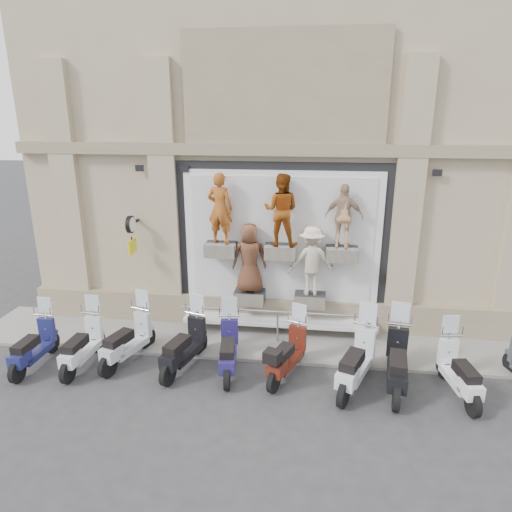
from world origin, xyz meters
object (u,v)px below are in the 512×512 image
object	(u,v)px
scooter_b	(81,336)
scooter_i	(460,362)
scooter_a	(32,337)
scooter_h	(398,353)
guard_rail	(278,327)
scooter_e	(228,340)
scooter_g	(357,352)
scooter_c	(127,331)
clock_sign_bracket	(131,230)
scooter_f	(288,346)
scooter_d	(184,337)

from	to	relation	value
scooter_b	scooter_i	bearing A→B (deg)	1.16
scooter_a	scooter_h	xyz separation A→B (m)	(8.25, 0.13, 0.12)
scooter_a	scooter_h	bearing A→B (deg)	2.33
guard_rail	scooter_h	distance (m)	3.20
scooter_a	scooter_e	xyz separation A→B (m)	(4.54, 0.35, 0.04)
scooter_b	scooter_h	size ratio (longest dim) A/B	0.89
guard_rail	scooter_b	xyz separation A→B (m)	(-4.43, -1.65, 0.31)
scooter_g	scooter_e	bearing A→B (deg)	-164.40
scooter_e	scooter_g	world-z (taller)	scooter_g
scooter_c	scooter_h	bearing A→B (deg)	13.93
scooter_b	scooter_g	world-z (taller)	scooter_g
clock_sign_bracket	scooter_e	size ratio (longest dim) A/B	0.52
guard_rail	scooter_e	size ratio (longest dim) A/B	2.59
clock_sign_bracket	scooter_h	world-z (taller)	clock_sign_bracket
scooter_g	scooter_h	world-z (taller)	scooter_h
guard_rail	scooter_f	bearing A→B (deg)	-77.03
scooter_b	scooter_d	bearing A→B (deg)	6.49
guard_rail	scooter_a	bearing A→B (deg)	-162.08
scooter_b	scooter_h	xyz separation A→B (m)	(7.12, -0.02, 0.09)
clock_sign_bracket	scooter_d	distance (m)	3.34
scooter_h	scooter_i	bearing A→B (deg)	4.34
guard_rail	scooter_a	world-z (taller)	scooter_a
scooter_a	scooter_g	bearing A→B (deg)	1.92
scooter_h	scooter_i	world-z (taller)	scooter_h
scooter_c	scooter_f	distance (m)	3.80
guard_rail	scooter_d	distance (m)	2.53
guard_rail	scooter_d	world-z (taller)	scooter_d
guard_rail	scooter_e	world-z (taller)	scooter_e
scooter_d	scooter_b	bearing A→B (deg)	-160.39
scooter_c	scooter_g	size ratio (longest dim) A/B	0.93
scooter_a	scooter_c	xyz separation A→B (m)	(2.09, 0.47, 0.05)
scooter_h	scooter_i	size ratio (longest dim) A/B	1.12
scooter_h	guard_rail	bearing A→B (deg)	156.57
scooter_c	scooter_f	bearing A→B (deg)	14.82
scooter_d	scooter_i	bearing A→B (deg)	12.15
scooter_a	scooter_b	world-z (taller)	scooter_b
scooter_a	scooter_c	size ratio (longest dim) A/B	0.94
scooter_e	clock_sign_bracket	bearing A→B (deg)	139.12
scooter_f	scooter_e	bearing A→B (deg)	-160.83
guard_rail	scooter_b	bearing A→B (deg)	-159.57
guard_rail	scooter_e	distance (m)	1.79
scooter_g	scooter_a	bearing A→B (deg)	-158.03
clock_sign_bracket	scooter_b	xyz separation A→B (m)	(-0.53, -2.12, -2.03)
clock_sign_bracket	scooter_e	world-z (taller)	clock_sign_bracket
clock_sign_bracket	scooter_c	xyz separation A→B (m)	(0.44, -1.79, -2.00)
guard_rail	scooter_i	world-z (taller)	scooter_i
clock_sign_bracket	scooter_h	size ratio (longest dim) A/B	0.48
scooter_a	scooter_d	world-z (taller)	scooter_d
guard_rail	scooter_d	bearing A→B (deg)	-144.47
scooter_g	scooter_i	distance (m)	2.12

